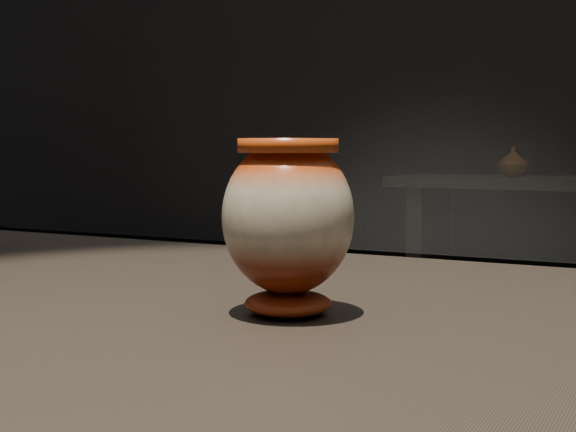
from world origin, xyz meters
The scene contains 2 objects.
main_vase centered at (0.14, -0.02, 0.99)m, with size 0.16×0.16×0.17m.
back_vase_left centered at (-0.35, 3.40, 0.98)m, with size 0.14×0.14×0.15m, color brown.
Camera 1 is at (0.48, -0.69, 1.06)m, focal length 50.00 mm.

